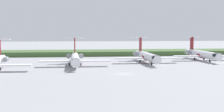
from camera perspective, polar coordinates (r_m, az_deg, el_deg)
ground_plane at (r=116.90m, az=-0.38°, el=-1.23°), size 500.00×500.00×0.00m
grass_berm at (r=155.92m, az=-2.05°, el=0.57°), size 320.00×20.00×2.16m
regional_jet_third at (r=107.04m, az=-6.45°, el=-0.42°), size 22.81×31.00×9.00m
regional_jet_fourth at (r=118.25m, az=6.00°, el=0.04°), size 22.81×31.00×9.00m
regional_jet_fifth at (r=132.40m, az=15.30°, el=0.37°), size 22.81×31.00×9.00m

